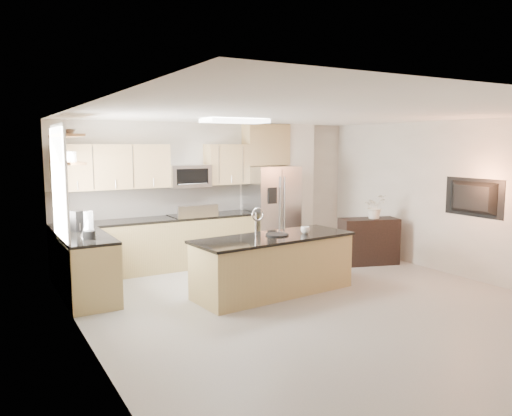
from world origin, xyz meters
TOP-DOWN VIEW (x-y plane):
  - floor at (0.00, 0.00)m, footprint 6.50×6.50m
  - ceiling at (0.00, 0.00)m, footprint 6.00×6.50m
  - wall_back at (0.00, 3.25)m, footprint 6.00×0.02m
  - wall_left at (-3.00, 0.00)m, footprint 0.02×6.50m
  - wall_right at (3.00, 0.00)m, footprint 0.02×6.50m
  - back_counter at (-1.23, 2.93)m, footprint 3.55×0.66m
  - left_counter at (-2.67, 1.85)m, footprint 0.66×1.50m
  - range at (-0.60, 2.92)m, footprint 0.76×0.64m
  - upper_cabinets at (-1.30, 3.09)m, footprint 3.50×0.33m
  - microwave at (-0.60, 3.04)m, footprint 0.76×0.40m
  - refrigerator at (1.06, 2.87)m, footprint 0.92×0.78m
  - partition_column at (1.82, 3.10)m, footprint 0.60×0.30m
  - window at (-2.98, 1.85)m, footprint 0.04×1.15m
  - shelf_lower at (-2.85, 1.95)m, footprint 0.30×1.20m
  - shelf_upper at (-2.85, 1.95)m, footprint 0.30×1.20m
  - ceiling_fixture at (-0.40, 1.60)m, footprint 1.00×0.50m
  - island at (-0.20, 0.76)m, footprint 2.54×1.11m
  - credenza at (2.28, 1.43)m, footprint 1.15×0.74m
  - cup at (0.33, 0.71)m, footprint 0.15×0.15m
  - platter at (-0.12, 0.79)m, footprint 0.35×0.35m
  - blender at (-2.67, 1.54)m, footprint 0.16×0.16m
  - kettle at (-2.63, 1.81)m, footprint 0.23×0.23m
  - coffee_maker at (-2.69, 2.25)m, footprint 0.22×0.25m
  - bowl at (-2.85, 2.00)m, footprint 0.43×0.43m
  - flower_vase at (2.36, 1.38)m, footprint 0.60×0.52m
  - television at (2.91, -0.20)m, footprint 0.14×1.08m

SIDE VIEW (x-z plane):
  - floor at x=0.00m, z-range 0.00..0.00m
  - credenza at x=2.28m, z-range 0.00..0.85m
  - island at x=-0.20m, z-range -0.21..1.07m
  - left_counter at x=-2.67m, z-range 0.00..0.92m
  - back_counter at x=-1.23m, z-range -0.25..1.19m
  - range at x=-0.60m, z-range -0.10..1.04m
  - platter at x=-0.12m, z-range 0.86..0.87m
  - refrigerator at x=1.06m, z-range 0.00..1.78m
  - cup at x=0.33m, z-range 0.86..0.96m
  - kettle at x=-2.63m, z-range 0.90..1.19m
  - coffee_maker at x=-2.69m, z-range 0.91..1.22m
  - blender at x=-2.67m, z-range 0.89..1.28m
  - flower_vase at x=2.36m, z-range 0.85..1.52m
  - wall_back at x=0.00m, z-range 0.00..2.60m
  - wall_left at x=-3.00m, z-range 0.00..2.60m
  - wall_right at x=3.00m, z-range 0.00..2.60m
  - partition_column at x=1.82m, z-range 0.00..2.60m
  - television at x=2.91m, z-range 1.04..1.66m
  - microwave at x=-0.60m, z-range 1.43..1.83m
  - window at x=-2.98m, z-range 0.83..2.47m
  - upper_cabinets at x=-1.30m, z-range 1.45..2.20m
  - shelf_lower at x=-2.85m, z-range 1.93..1.97m
  - shelf_upper at x=-2.85m, z-range 2.30..2.34m
  - bowl at x=-2.85m, z-range 2.34..2.43m
  - ceiling_fixture at x=-0.40m, z-range 2.53..2.59m
  - ceiling at x=0.00m, z-range 2.59..2.61m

